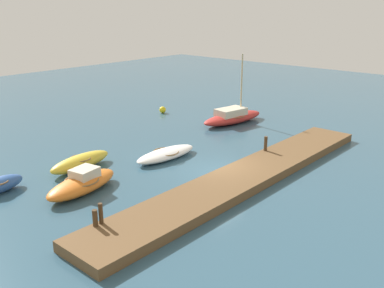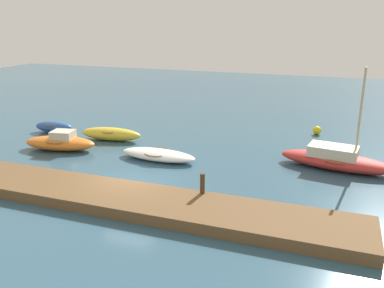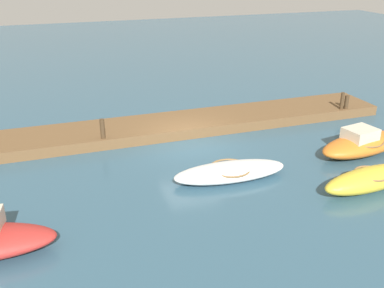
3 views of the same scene
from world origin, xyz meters
TOP-DOWN VIEW (x-y plane):
  - ground_plane at (0.00, 0.00)m, footprint 84.00×84.00m
  - dock_platform at (0.00, -1.86)m, footprint 21.33×2.83m
  - sailboat_red at (9.03, 5.69)m, footprint 6.10×2.69m
  - rowboat_yellow at (-4.81, 6.22)m, footprint 4.18×1.56m
  - rowboat_white at (-0.34, 3.78)m, footprint 4.49×1.71m
  - motorboat_orange at (-6.62, 3.45)m, footprint 4.57×2.40m
  - dinghy_blue at (-9.50, 6.51)m, footprint 2.80×1.31m
  - mooring_post_mid_east at (3.76, -0.70)m, footprint 0.20×0.20m
  - marker_buoy at (7.69, 12.20)m, footprint 0.57×0.57m

SIDE VIEW (x-z plane):
  - ground_plane at x=0.00m, z-range 0.00..0.00m
  - dock_platform at x=0.00m, z-range 0.00..0.48m
  - marker_buoy at x=7.69m, z-range 0.00..0.57m
  - rowboat_white at x=-0.34m, z-range 0.01..0.59m
  - dinghy_blue at x=-9.50m, z-range 0.01..0.80m
  - rowboat_yellow at x=-4.81m, z-range 0.01..0.83m
  - motorboat_orange at x=-6.62m, z-range -0.12..1.06m
  - sailboat_red at x=9.03m, z-range -2.16..3.20m
  - mooring_post_mid_east at x=3.76m, z-range 0.48..1.37m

